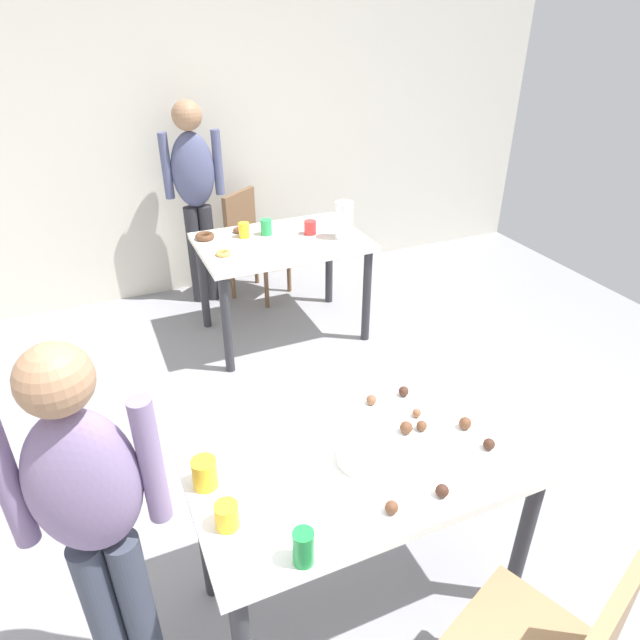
{
  "coord_description": "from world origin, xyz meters",
  "views": [
    {
      "loc": [
        -0.88,
        -1.38,
        2.2
      ],
      "look_at": [
        0.03,
        0.71,
        0.9
      ],
      "focal_mm": 31.53,
      "sensor_mm": 36.0,
      "label": 1
    }
  ],
  "objects_px": {
    "dining_table_near": "(366,485)",
    "dining_table_far": "(282,253)",
    "person_girl_near": "(93,514)",
    "person_adult_far": "(195,187)",
    "soda_can": "(303,547)",
    "pitcher_far": "(344,220)",
    "mixing_bowl": "(363,453)",
    "chair_far_table": "(251,238)"
  },
  "relations": [
    {
      "from": "dining_table_near",
      "to": "person_adult_far",
      "type": "height_order",
      "value": "person_adult_far"
    },
    {
      "from": "dining_table_near",
      "to": "chair_far_table",
      "type": "relative_size",
      "value": 1.45
    },
    {
      "from": "dining_table_near",
      "to": "mixing_bowl",
      "type": "xyz_separation_m",
      "value": [
        -0.01,
        0.02,
        0.14
      ]
    },
    {
      "from": "chair_far_table",
      "to": "person_girl_near",
      "type": "bearing_deg",
      "value": -115.52
    },
    {
      "from": "dining_table_near",
      "to": "person_girl_near",
      "type": "xyz_separation_m",
      "value": [
        -0.91,
        0.03,
        0.23
      ]
    },
    {
      "from": "dining_table_far",
      "to": "soda_can",
      "type": "distance_m",
      "value": 2.59
    },
    {
      "from": "dining_table_far",
      "to": "person_adult_far",
      "type": "distance_m",
      "value": 0.94
    },
    {
      "from": "soda_can",
      "to": "pitcher_far",
      "type": "distance_m",
      "value": 2.62
    },
    {
      "from": "person_adult_far",
      "to": "soda_can",
      "type": "height_order",
      "value": "person_adult_far"
    },
    {
      "from": "dining_table_far",
      "to": "pitcher_far",
      "type": "xyz_separation_m",
      "value": [
        0.41,
        -0.14,
        0.23
      ]
    },
    {
      "from": "person_girl_near",
      "to": "mixing_bowl",
      "type": "distance_m",
      "value": 0.91
    },
    {
      "from": "dining_table_near",
      "to": "pitcher_far",
      "type": "height_order",
      "value": "pitcher_far"
    },
    {
      "from": "person_girl_near",
      "to": "mixing_bowl",
      "type": "bearing_deg",
      "value": -0.38
    },
    {
      "from": "dining_table_near",
      "to": "dining_table_far",
      "type": "relative_size",
      "value": 1.09
    },
    {
      "from": "dining_table_far",
      "to": "chair_far_table",
      "type": "distance_m",
      "value": 0.74
    },
    {
      "from": "dining_table_near",
      "to": "chair_far_table",
      "type": "bearing_deg",
      "value": 80.98
    },
    {
      "from": "mixing_bowl",
      "to": "chair_far_table",
      "type": "bearing_deg",
      "value": 80.8
    },
    {
      "from": "chair_far_table",
      "to": "pitcher_far",
      "type": "bearing_deg",
      "value": -64.46
    },
    {
      "from": "mixing_bowl",
      "to": "pitcher_far",
      "type": "height_order",
      "value": "pitcher_far"
    },
    {
      "from": "dining_table_near",
      "to": "person_girl_near",
      "type": "height_order",
      "value": "person_girl_near"
    },
    {
      "from": "soda_can",
      "to": "dining_table_far",
      "type": "bearing_deg",
      "value": 71.36
    },
    {
      "from": "chair_far_table",
      "to": "person_adult_far",
      "type": "distance_m",
      "value": 0.62
    },
    {
      "from": "chair_far_table",
      "to": "person_girl_near",
      "type": "xyz_separation_m",
      "value": [
        -1.37,
        -2.87,
        0.38
      ]
    },
    {
      "from": "soda_can",
      "to": "chair_far_table",
      "type": "bearing_deg",
      "value": 75.52
    },
    {
      "from": "person_girl_near",
      "to": "person_adult_far",
      "type": "relative_size",
      "value": 0.92
    },
    {
      "from": "soda_can",
      "to": "pitcher_far",
      "type": "xyz_separation_m",
      "value": [
        1.24,
        2.31,
        0.07
      ]
    },
    {
      "from": "chair_far_table",
      "to": "person_adult_far",
      "type": "relative_size",
      "value": 0.55
    },
    {
      "from": "person_adult_far",
      "to": "soda_can",
      "type": "distance_m",
      "value": 3.26
    },
    {
      "from": "person_adult_far",
      "to": "pitcher_far",
      "type": "xyz_separation_m",
      "value": [
        0.82,
        -0.92,
        -0.08
      ]
    },
    {
      "from": "person_adult_far",
      "to": "soda_can",
      "type": "bearing_deg",
      "value": -97.34
    },
    {
      "from": "dining_table_far",
      "to": "soda_can",
      "type": "bearing_deg",
      "value": -108.64
    },
    {
      "from": "mixing_bowl",
      "to": "soda_can",
      "type": "height_order",
      "value": "soda_can"
    },
    {
      "from": "dining_table_near",
      "to": "mixing_bowl",
      "type": "relative_size",
      "value": 6.5
    },
    {
      "from": "person_adult_far",
      "to": "soda_can",
      "type": "relative_size",
      "value": 13.03
    },
    {
      "from": "person_adult_far",
      "to": "person_girl_near",
      "type": "bearing_deg",
      "value": -108.28
    },
    {
      "from": "dining_table_near",
      "to": "person_girl_near",
      "type": "distance_m",
      "value": 0.94
    },
    {
      "from": "dining_table_far",
      "to": "person_adult_far",
      "type": "relative_size",
      "value": 0.72
    },
    {
      "from": "person_girl_near",
      "to": "person_adult_far",
      "type": "distance_m",
      "value": 3.07
    },
    {
      "from": "dining_table_far",
      "to": "person_girl_near",
      "type": "distance_m",
      "value": 2.55
    },
    {
      "from": "person_girl_near",
      "to": "person_adult_far",
      "type": "xyz_separation_m",
      "value": [
        0.96,
        2.92,
        0.09
      ]
    },
    {
      "from": "mixing_bowl",
      "to": "pitcher_far",
      "type": "relative_size",
      "value": 0.75
    },
    {
      "from": "dining_table_far",
      "to": "person_adult_far",
      "type": "xyz_separation_m",
      "value": [
        -0.41,
        0.78,
        0.31
      ]
    }
  ]
}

